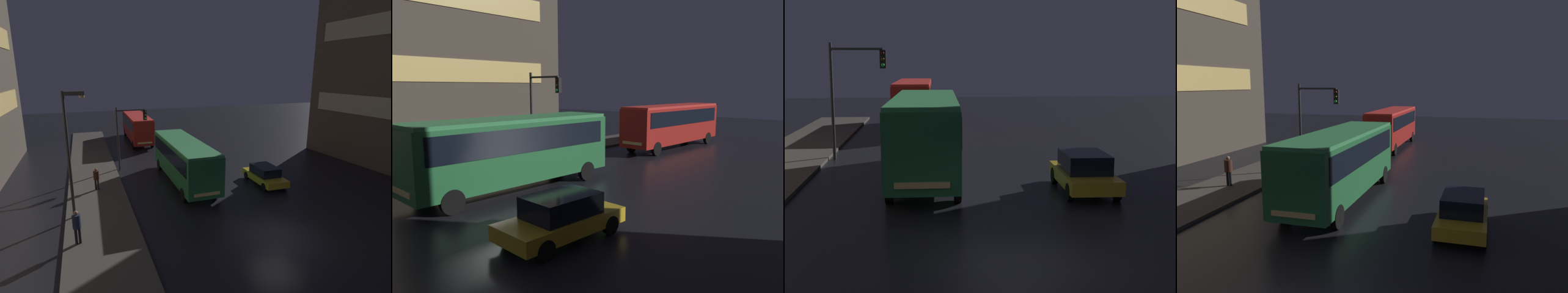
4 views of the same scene
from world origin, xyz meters
TOP-DOWN VIEW (x-y plane):
  - sidewalk_left at (-9.00, 10.00)m, footprint 4.00×48.00m
  - bus_near at (-2.15, 9.82)m, footprint 2.81×10.42m
  - bus_far at (-3.04, 26.30)m, footprint 2.60×10.90m
  - car_taxi at (3.81, 7.17)m, footprint 2.02×4.27m
  - pedestrian_near at (-8.93, 10.19)m, footprint 0.57×0.57m
  - traffic_light_main at (-5.77, 14.77)m, footprint 2.74×0.35m

SIDE VIEW (x-z plane):
  - sidewalk_left at x=-9.00m, z-range 0.00..0.15m
  - car_taxi at x=3.81m, z-range 0.02..1.51m
  - pedestrian_near at x=-8.93m, z-range 0.33..2.01m
  - bus_near at x=-2.15m, z-range 0.40..3.85m
  - bus_far at x=-3.04m, z-range 0.40..3.86m
  - traffic_light_main at x=-5.77m, z-range 1.00..6.76m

